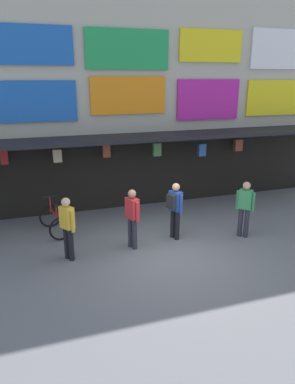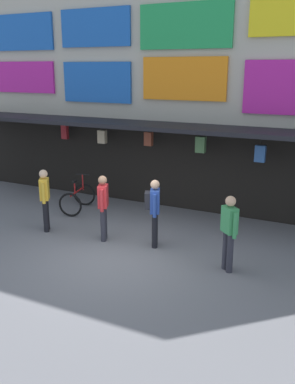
{
  "view_description": "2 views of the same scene",
  "coord_description": "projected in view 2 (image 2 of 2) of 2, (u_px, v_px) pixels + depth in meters",
  "views": [
    {
      "loc": [
        -3.11,
        -7.77,
        4.49
      ],
      "look_at": [
        -0.27,
        1.04,
        1.46
      ],
      "focal_mm": 32.96,
      "sensor_mm": 36.0,
      "label": 1
    },
    {
      "loc": [
        4.63,
        -7.87,
        4.22
      ],
      "look_at": [
        0.16,
        1.26,
        1.25
      ],
      "focal_mm": 39.94,
      "sensor_mm": 36.0,
      "label": 2
    }
  ],
  "objects": [
    {
      "name": "ground_plane",
      "position": [
        118.0,
        256.0,
        9.92
      ],
      "size": [
        80.0,
        80.0,
        0.0
      ],
      "primitive_type": "plane",
      "color": "slate"
    },
    {
      "name": "bicycle_parked",
      "position": [
        78.0,
        198.0,
        12.99
      ],
      "size": [
        0.95,
        1.29,
        1.05
      ],
      "color": "black",
      "rests_on": "ground"
    },
    {
      "name": "pedestrian_in_black",
      "position": [
        45.0,
        197.0,
        11.24
      ],
      "size": [
        0.38,
        0.46,
        1.68
      ],
      "color": "black",
      "rests_on": "ground"
    },
    {
      "name": "pedestrian_in_blue",
      "position": [
        154.0,
        208.0,
        10.22
      ],
      "size": [
        0.45,
        0.5,
        1.68
      ],
      "color": "black",
      "rests_on": "ground"
    },
    {
      "name": "pedestrian_in_white",
      "position": [
        103.0,
        204.0,
        10.62
      ],
      "size": [
        0.34,
        0.5,
        1.68
      ],
      "color": "#2D2D38",
      "rests_on": "ground"
    },
    {
      "name": "shopfront",
      "position": [
        191.0,
        76.0,
        12.75
      ],
      "size": [
        18.0,
        2.6,
        8.0
      ],
      "color": "#B2AD9E",
      "rests_on": "ground"
    },
    {
      "name": "pedestrian_in_purple",
      "position": [
        229.0,
        229.0,
        8.98
      ],
      "size": [
        0.41,
        0.41,
        1.68
      ],
      "color": "#2D2D38",
      "rests_on": "ground"
    }
  ]
}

